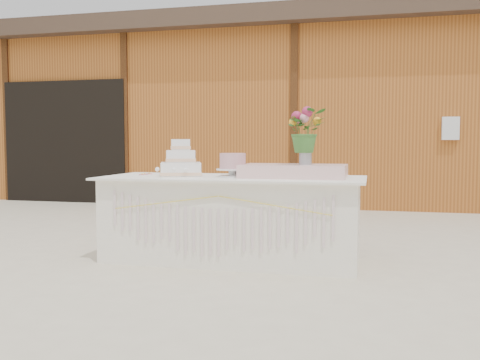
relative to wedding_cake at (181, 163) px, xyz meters
name	(u,v)px	position (x,y,z in m)	size (l,w,h in m)	color
ground	(232,260)	(0.51, -0.02, -0.89)	(80.00, 80.00, 0.00)	beige
barn	(308,113)	(0.49, 5.97, 0.79)	(12.60, 4.60, 3.30)	#A85F23
cake_table	(232,218)	(0.51, -0.03, -0.50)	(2.40, 1.00, 0.77)	white
wedding_cake	(181,163)	(0.00, 0.00, 0.00)	(0.49, 0.49, 0.34)	white
pink_cake_stand	(233,164)	(0.52, -0.06, 0.00)	(0.30, 0.30, 0.22)	white
satin_runner	(294,171)	(1.07, 0.01, -0.06)	(0.93, 0.54, 0.12)	beige
flower_vase	(305,156)	(1.17, -0.01, 0.08)	(0.11, 0.11, 0.15)	#B0B1B5
bouquet	(306,125)	(1.17, -0.01, 0.35)	(0.35, 0.30, 0.39)	#386D2B
loose_flowers	(142,174)	(-0.44, 0.10, -0.11)	(0.13, 0.31, 0.02)	#D07F91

